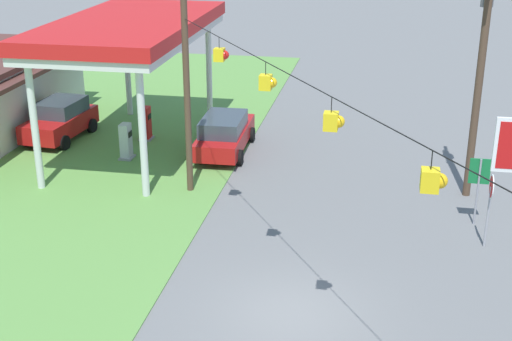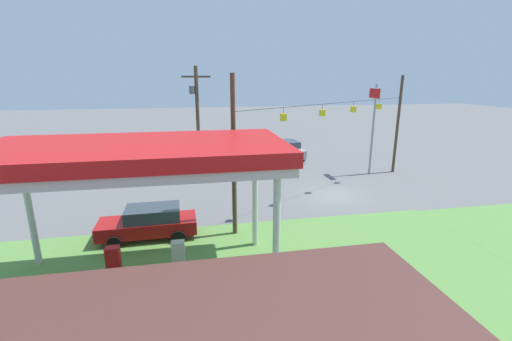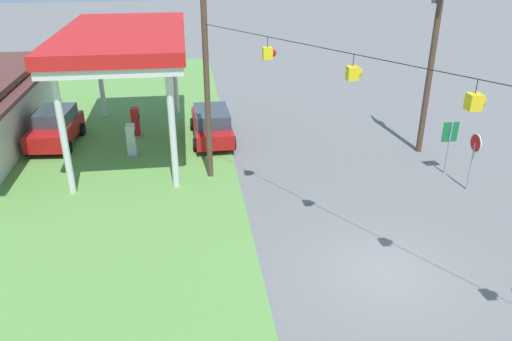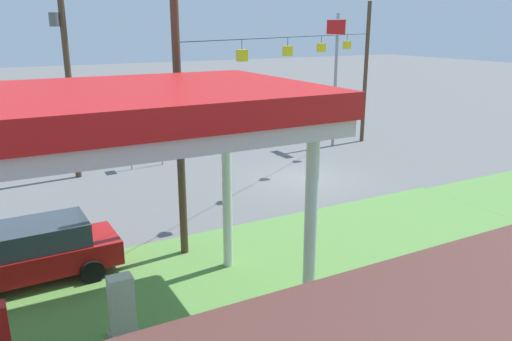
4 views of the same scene
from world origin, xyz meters
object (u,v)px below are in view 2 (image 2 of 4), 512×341
(car_at_pumps_front, at_px, (150,222))
(utility_pole_main, at_px, (197,119))
(gas_station_canopy, at_px, (137,157))
(route_sign, at_px, (231,159))
(car_on_crossroad, at_px, (289,149))
(stop_sign_overhead, at_px, (374,114))
(car_at_pumps_rear, at_px, (106,326))
(fuel_pump_near, at_px, (179,259))
(stop_sign_roadside, at_px, (251,157))
(fuel_pump_far, at_px, (114,266))

(car_at_pumps_front, xyz_separation_m, utility_pole_main, (-2.90, -10.09, 4.21))
(gas_station_canopy, bearing_deg, route_sign, -110.36)
(route_sign, distance_m, utility_pole_main, 4.29)
(car_at_pumps_front, distance_m, car_on_crossroad, 20.83)
(route_sign, bearing_deg, stop_sign_overhead, 176.98)
(car_at_pumps_front, distance_m, stop_sign_overhead, 20.53)
(car_at_pumps_front, relative_size, utility_pole_main, 0.55)
(car_at_pumps_front, bearing_deg, car_at_pumps_rear, 85.28)
(car_at_pumps_rear, height_order, car_on_crossroad, car_on_crossroad)
(utility_pole_main, bearing_deg, car_on_crossroad, -145.42)
(utility_pole_main, bearing_deg, car_at_pumps_front, 73.96)
(stop_sign_overhead, distance_m, utility_pole_main, 14.79)
(gas_station_canopy, xyz_separation_m, car_at_pumps_rear, (0.74, 3.95, -4.34))
(fuel_pump_near, bearing_deg, stop_sign_roadside, -111.57)
(route_sign, bearing_deg, stop_sign_roadside, -174.35)
(car_on_crossroad, bearing_deg, gas_station_canopy, -35.09)
(car_at_pumps_front, xyz_separation_m, car_at_pumps_rear, (0.45, 7.90, 0.05))
(gas_station_canopy, distance_m, car_at_pumps_front, 5.92)
(fuel_pump_near, distance_m, fuel_pump_far, 2.60)
(fuel_pump_near, height_order, stop_sign_overhead, stop_sign_overhead)
(utility_pole_main, bearing_deg, fuel_pump_far, 74.48)
(car_at_pumps_front, relative_size, stop_sign_roadside, 2.01)
(stop_sign_roadside, height_order, stop_sign_overhead, stop_sign_overhead)
(stop_sign_overhead, height_order, route_sign, stop_sign_overhead)
(fuel_pump_near, relative_size, car_on_crossroad, 0.33)
(gas_station_canopy, distance_m, utility_pole_main, 14.29)
(car_at_pumps_rear, height_order, stop_sign_roadside, stop_sign_roadside)
(car_at_pumps_rear, bearing_deg, stop_sign_overhead, 48.56)
(car_at_pumps_front, bearing_deg, stop_sign_roadside, -126.58)
(car_at_pumps_front, height_order, car_on_crossroad, car_on_crossroad)
(fuel_pump_near, xyz_separation_m, car_on_crossroad, (-10.87, -20.64, 0.19))
(fuel_pump_far, distance_m, car_on_crossroad, 24.64)
(car_at_pumps_front, height_order, stop_sign_roadside, stop_sign_roadside)
(car_at_pumps_rear, bearing_deg, car_on_crossroad, 67.05)
(fuel_pump_far, xyz_separation_m, utility_pole_main, (-3.90, -14.04, 4.35))
(gas_station_canopy, xyz_separation_m, route_sign, (-5.23, -14.08, -3.57))
(stop_sign_overhead, bearing_deg, car_at_pumps_front, 28.21)
(stop_sign_roadside, relative_size, stop_sign_overhead, 0.32)
(fuel_pump_far, relative_size, route_sign, 0.66)
(route_sign, xyz_separation_m, utility_pole_main, (2.63, 0.03, 3.39))
(stop_sign_roadside, bearing_deg, stop_sign_overhead, -4.43)
(utility_pole_main, bearing_deg, car_at_pumps_rear, 79.47)
(fuel_pump_near, distance_m, car_at_pumps_rear, 4.45)
(route_sign, bearing_deg, utility_pole_main, 0.75)
(route_sign, bearing_deg, fuel_pump_near, 74.41)
(car_at_pumps_rear, xyz_separation_m, car_on_crossroad, (-12.91, -24.59, 0.01))
(stop_sign_roadside, distance_m, stop_sign_overhead, 11.02)
(gas_station_canopy, bearing_deg, car_on_crossroad, -120.52)
(car_on_crossroad, bearing_deg, stop_sign_roadside, -43.90)
(fuel_pump_far, bearing_deg, car_at_pumps_front, -104.17)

